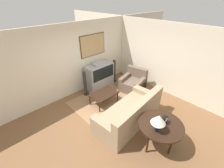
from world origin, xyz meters
TOP-DOWN VIEW (x-y plane):
  - ground_plane at (0.00, 0.00)m, footprint 12.00×12.00m
  - wall_back at (0.02, 2.13)m, footprint 12.00×0.10m
  - wall_right at (2.63, 0.00)m, footprint 0.06×12.00m
  - area_rug at (0.32, 0.84)m, footprint 2.21×1.81m
  - tv at (0.91, 1.74)m, footprint 1.17×0.54m
  - couch at (0.25, -0.52)m, footprint 2.36×1.18m
  - armchair at (1.79, 0.62)m, footprint 1.10×1.06m
  - coffee_table at (0.28, 0.76)m, footprint 0.97×0.64m
  - console_table at (0.12, -1.58)m, footprint 1.10×1.10m
  - table_lamp at (-0.13, -1.60)m, footprint 0.34×0.34m
  - mantel_clock at (0.20, -1.60)m, footprint 0.15×0.10m
  - speaker_tower_left at (0.12, 1.67)m, footprint 0.21×0.21m
  - speaker_tower_right at (1.71, 1.67)m, footprint 0.21×0.21m

SIDE VIEW (x-z plane):
  - ground_plane at x=0.00m, z-range 0.00..0.00m
  - area_rug at x=0.32m, z-range 0.00..0.01m
  - armchair at x=1.79m, z-range -0.14..0.74m
  - couch at x=0.25m, z-range -0.14..0.80m
  - coffee_table at x=0.28m, z-range 0.17..0.60m
  - speaker_tower_left at x=0.12m, z-range -0.03..1.01m
  - speaker_tower_right at x=1.71m, z-range -0.03..1.01m
  - tv at x=0.91m, z-range -0.03..1.10m
  - console_table at x=0.12m, z-range 0.31..1.06m
  - mantel_clock at x=0.20m, z-range 0.75..0.96m
  - table_lamp at x=-0.13m, z-range 0.87..1.32m
  - wall_right at x=2.63m, z-range 0.00..2.70m
  - wall_back at x=0.02m, z-range 0.01..2.71m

